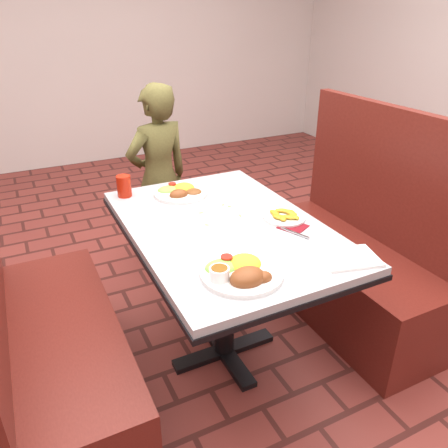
{
  "coord_description": "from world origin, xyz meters",
  "views": [
    {
      "loc": [
        -0.77,
        -1.56,
        1.62
      ],
      "look_at": [
        0.0,
        0.0,
        0.75
      ],
      "focal_mm": 35.0,
      "sensor_mm": 36.0,
      "label": 1
    }
  ],
  "objects_px": {
    "near_dinner_plate": "(241,268)",
    "dining_table": "(224,243)",
    "booth_bench_right": "(351,263)",
    "plantain_plate": "(284,216)",
    "diner_person": "(159,178)",
    "red_tumbler": "(124,186)",
    "far_dinner_plate": "(180,189)",
    "booth_bench_left": "(52,352)"
  },
  "relations": [
    {
      "from": "near_dinner_plate",
      "to": "red_tumbler",
      "type": "relative_size",
      "value": 2.77
    },
    {
      "from": "dining_table",
      "to": "red_tumbler",
      "type": "height_order",
      "value": "red_tumbler"
    },
    {
      "from": "near_dinner_plate",
      "to": "dining_table",
      "type": "bearing_deg",
      "value": 71.88
    },
    {
      "from": "dining_table",
      "to": "red_tumbler",
      "type": "relative_size",
      "value": 11.15
    },
    {
      "from": "far_dinner_plate",
      "to": "plantain_plate",
      "type": "xyz_separation_m",
      "value": [
        0.32,
        -0.49,
        -0.01
      ]
    },
    {
      "from": "near_dinner_plate",
      "to": "booth_bench_right",
      "type": "bearing_deg",
      "value": 23.39
    },
    {
      "from": "booth_bench_left",
      "to": "near_dinner_plate",
      "type": "height_order",
      "value": "booth_bench_left"
    },
    {
      "from": "plantain_plate",
      "to": "near_dinner_plate",
      "type": "bearing_deg",
      "value": -140.75
    },
    {
      "from": "booth_bench_right",
      "to": "plantain_plate",
      "type": "height_order",
      "value": "booth_bench_right"
    },
    {
      "from": "booth_bench_right",
      "to": "plantain_plate",
      "type": "xyz_separation_m",
      "value": [
        -0.53,
        -0.07,
        0.43
      ]
    },
    {
      "from": "near_dinner_plate",
      "to": "plantain_plate",
      "type": "bearing_deg",
      "value": 39.25
    },
    {
      "from": "diner_person",
      "to": "near_dinner_plate",
      "type": "xyz_separation_m",
      "value": [
        -0.17,
        -1.44,
        0.17
      ]
    },
    {
      "from": "far_dinner_plate",
      "to": "red_tumbler",
      "type": "distance_m",
      "value": 0.28
    },
    {
      "from": "booth_bench_right",
      "to": "red_tumbler",
      "type": "xyz_separation_m",
      "value": [
        -1.11,
        0.51,
        0.48
      ]
    },
    {
      "from": "booth_bench_left",
      "to": "plantain_plate",
      "type": "bearing_deg",
      "value": -3.95
    },
    {
      "from": "diner_person",
      "to": "far_dinner_plate",
      "type": "distance_m",
      "value": 0.66
    },
    {
      "from": "dining_table",
      "to": "near_dinner_plate",
      "type": "bearing_deg",
      "value": -108.12
    },
    {
      "from": "booth_bench_right",
      "to": "plantain_plate",
      "type": "bearing_deg",
      "value": -172.04
    },
    {
      "from": "booth_bench_left",
      "to": "booth_bench_right",
      "type": "bearing_deg",
      "value": 0.0
    },
    {
      "from": "near_dinner_plate",
      "to": "far_dinner_plate",
      "type": "height_order",
      "value": "near_dinner_plate"
    },
    {
      "from": "near_dinner_plate",
      "to": "red_tumbler",
      "type": "height_order",
      "value": "red_tumbler"
    },
    {
      "from": "diner_person",
      "to": "red_tumbler",
      "type": "bearing_deg",
      "value": 43.42
    },
    {
      "from": "booth_bench_left",
      "to": "far_dinner_plate",
      "type": "xyz_separation_m",
      "value": [
        0.75,
        0.41,
        0.45
      ]
    },
    {
      "from": "dining_table",
      "to": "plantain_plate",
      "type": "xyz_separation_m",
      "value": [
        0.27,
        -0.07,
        0.11
      ]
    },
    {
      "from": "booth_bench_right",
      "to": "red_tumbler",
      "type": "distance_m",
      "value": 1.31
    },
    {
      "from": "dining_table",
      "to": "far_dinner_plate",
      "type": "height_order",
      "value": "far_dinner_plate"
    },
    {
      "from": "diner_person",
      "to": "plantain_plate",
      "type": "relative_size",
      "value": 6.35
    },
    {
      "from": "dining_table",
      "to": "far_dinner_plate",
      "type": "distance_m",
      "value": 0.43
    },
    {
      "from": "booth_bench_right",
      "to": "red_tumbler",
      "type": "height_order",
      "value": "booth_bench_right"
    },
    {
      "from": "booth_bench_right",
      "to": "diner_person",
      "type": "bearing_deg",
      "value": 126.0
    },
    {
      "from": "diner_person",
      "to": "red_tumbler",
      "type": "xyz_separation_m",
      "value": [
        -0.35,
        -0.53,
        0.2
      ]
    },
    {
      "from": "booth_bench_left",
      "to": "booth_bench_right",
      "type": "distance_m",
      "value": 1.6
    },
    {
      "from": "dining_table",
      "to": "plantain_plate",
      "type": "bearing_deg",
      "value": -15.26
    },
    {
      "from": "dining_table",
      "to": "booth_bench_right",
      "type": "relative_size",
      "value": 1.01
    },
    {
      "from": "red_tumbler",
      "to": "diner_person",
      "type": "bearing_deg",
      "value": 56.4
    },
    {
      "from": "far_dinner_plate",
      "to": "plantain_plate",
      "type": "distance_m",
      "value": 0.58
    },
    {
      "from": "booth_bench_left",
      "to": "red_tumbler",
      "type": "xyz_separation_m",
      "value": [
        0.49,
        0.51,
        0.48
      ]
    },
    {
      "from": "booth_bench_left",
      "to": "red_tumbler",
      "type": "relative_size",
      "value": 11.04
    },
    {
      "from": "diner_person",
      "to": "red_tumbler",
      "type": "distance_m",
      "value": 0.67
    },
    {
      "from": "dining_table",
      "to": "near_dinner_plate",
      "type": "relative_size",
      "value": 4.03
    },
    {
      "from": "red_tumbler",
      "to": "plantain_plate",
      "type": "bearing_deg",
      "value": -45.22
    },
    {
      "from": "plantain_plate",
      "to": "booth_bench_right",
      "type": "bearing_deg",
      "value": 7.96
    }
  ]
}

